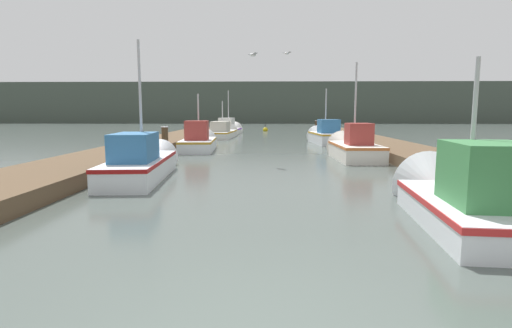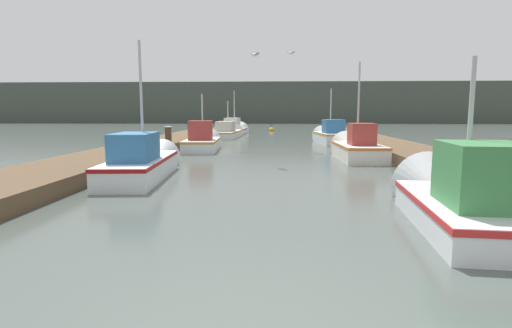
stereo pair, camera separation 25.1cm
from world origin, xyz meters
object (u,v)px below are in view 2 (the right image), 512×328
at_px(fishing_boat_5, 229,132).
at_px(seagull_lead, 291,53).
at_px(mooring_piling_0, 168,141).
at_px(fishing_boat_2, 356,148).
at_px(channel_buoy, 271,130).
at_px(fishing_boat_1, 144,161).
at_px(mooring_piling_2, 223,127).
at_px(seagull_1, 255,55).
at_px(fishing_boat_6, 235,129).
at_px(mooring_piling_1, 322,126).
at_px(fishing_boat_0, 460,198).
at_px(fishing_boat_4, 330,136).
at_px(fishing_boat_3, 203,141).

bearing_deg(fishing_boat_5, seagull_lead, -61.68).
distance_m(mooring_piling_0, seagull_lead, 7.90).
relative_size(fishing_boat_2, channel_buoy, 4.50).
xyz_separation_m(fishing_boat_2, seagull_lead, (-2.64, 4.23, 4.54)).
distance_m(fishing_boat_1, seagull_lead, 11.41).
bearing_deg(fishing_boat_1, fishing_boat_2, 29.75).
height_order(mooring_piling_2, seagull_1, seagull_1).
bearing_deg(fishing_boat_1, seagull_1, 45.31).
height_order(fishing_boat_6, mooring_piling_1, fishing_boat_6).
bearing_deg(fishing_boat_6, seagull_1, -76.08).
height_order(mooring_piling_1, seagull_lead, seagull_lead).
height_order(fishing_boat_0, seagull_1, seagull_1).
bearing_deg(fishing_boat_5, fishing_boat_6, 92.91).
xyz_separation_m(fishing_boat_0, seagull_1, (-4.15, 8.56, 3.72)).
bearing_deg(fishing_boat_5, seagull_1, -75.88).
bearing_deg(seagull_lead, mooring_piling_0, 79.92).
bearing_deg(mooring_piling_0, fishing_boat_4, 42.09).
height_order(fishing_boat_2, seagull_lead, seagull_lead).
distance_m(fishing_boat_4, mooring_piling_1, 15.10).
bearing_deg(seagull_1, fishing_boat_5, 159.39).
xyz_separation_m(fishing_boat_3, mooring_piling_2, (-1.25, 17.48, 0.05)).
bearing_deg(fishing_boat_3, fishing_boat_4, 28.22).
bearing_deg(fishing_boat_4, fishing_boat_6, 118.82).
xyz_separation_m(channel_buoy, seagull_1, (-0.41, -24.95, 4.02)).
bearing_deg(mooring_piling_1, fishing_boat_2, -93.17).
bearing_deg(fishing_boat_6, fishing_boat_3, -84.98).
xyz_separation_m(fishing_boat_1, mooring_piling_2, (-1.01, 26.29, 0.01)).
bearing_deg(fishing_boat_4, mooring_piling_2, 117.16).
xyz_separation_m(fishing_boat_6, mooring_piling_0, (-1.27, -17.57, 0.25)).
xyz_separation_m(fishing_boat_2, fishing_boat_5, (-7.03, 13.72, -0.05)).
distance_m(fishing_boat_2, channel_buoy, 24.00).
distance_m(fishing_boat_6, seagull_1, 20.10).
height_order(seagull_lead, seagull_1, seagull_lead).
xyz_separation_m(fishing_boat_1, mooring_piling_1, (8.74, 28.30, 0.09)).
bearing_deg(fishing_boat_2, channel_buoy, 97.86).
bearing_deg(fishing_boat_6, fishing_boat_1, -85.25).
xyz_separation_m(mooring_piling_0, seagull_1, (4.03, -1.98, 3.50)).
height_order(fishing_boat_1, fishing_boat_3, fishing_boat_1).
relative_size(fishing_boat_2, fishing_boat_3, 0.89).
xyz_separation_m(fishing_boat_0, mooring_piling_0, (-8.18, 10.54, 0.23)).
xyz_separation_m(fishing_boat_0, mooring_piling_1, (1.36, 33.04, 0.11)).
relative_size(fishing_boat_6, mooring_piling_0, 4.05).
bearing_deg(seagull_lead, fishing_boat_6, -24.91).
bearing_deg(mooring_piling_2, fishing_boat_2, -68.27).
xyz_separation_m(fishing_boat_1, fishing_boat_6, (0.46, 23.37, -0.05)).
height_order(fishing_boat_2, mooring_piling_0, fishing_boat_2).
bearing_deg(channel_buoy, mooring_piling_1, -5.33).
xyz_separation_m(mooring_piling_0, seagull_lead, (5.61, 3.51, 4.32)).
distance_m(channel_buoy, seagull_lead, 20.09).
distance_m(mooring_piling_0, channel_buoy, 23.40).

